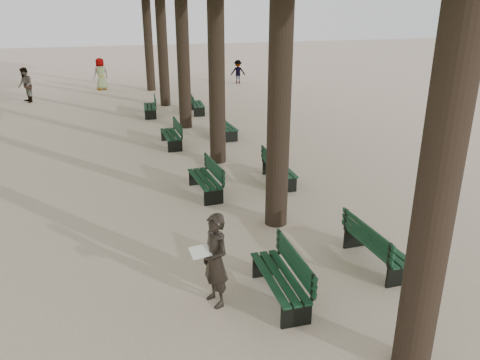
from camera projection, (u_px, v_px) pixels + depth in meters
name	position (u px, v px, depth m)	size (l,w,h in m)	color
ground	(262.00, 306.00, 8.05)	(120.00, 120.00, 0.00)	beige
bench_left_0	(280.00, 286.00, 8.17)	(0.67, 1.83, 0.92)	black
bench_left_1	(205.00, 185.00, 12.79)	(0.62, 1.82, 0.92)	black
bench_left_2	(171.00, 139.00, 17.25)	(0.60, 1.81, 0.92)	black
bench_left_3	(150.00, 110.00, 22.03)	(0.77, 1.85, 0.92)	black
bench_right_0	(376.00, 253.00, 9.26)	(0.61, 1.81, 0.92)	black
bench_right_1	(279.00, 174.00, 13.63)	(0.71, 1.84, 0.92)	black
bench_right_2	(225.00, 130.00, 18.46)	(0.58, 1.80, 0.92)	black
bench_right_3	(197.00, 108.00, 22.60)	(0.78, 1.86, 0.92)	black
man_with_map	(215.00, 260.00, 7.87)	(0.69, 0.74, 1.68)	black
pedestrian_d	(101.00, 74.00, 28.81)	(0.94, 0.38, 1.92)	#262628
pedestrian_c	(218.00, 71.00, 31.80)	(0.90, 0.31, 1.54)	#262628
pedestrian_a	(25.00, 85.00, 24.95)	(0.90, 0.37, 1.85)	#262628
pedestrian_b	(238.00, 72.00, 31.36)	(0.99, 0.31, 1.53)	#262628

